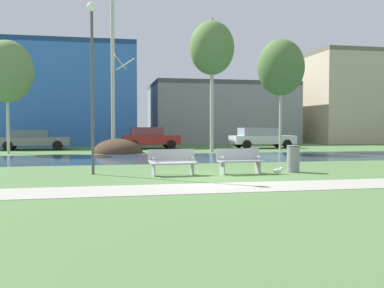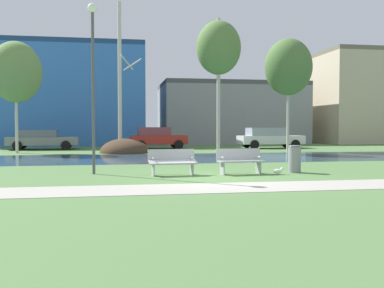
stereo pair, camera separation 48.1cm
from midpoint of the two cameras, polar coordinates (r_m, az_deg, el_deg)
ground_plane at (r=23.53m, az=-1.77°, el=-1.62°), size 120.00×120.00×0.00m
paved_path_strip at (r=11.69m, az=6.22°, el=-5.73°), size 60.00×1.85×0.01m
river_band at (r=22.23m, az=-1.32°, el=-1.85°), size 80.00×6.73×0.01m
soil_mound at (r=26.96m, az=-8.37°, el=-1.13°), size 3.03×3.53×1.74m
bench_left at (r=14.45m, az=-1.65°, el=-2.29°), size 1.64×0.67×0.87m
bench_right at (r=14.95m, az=7.29°, el=-2.15°), size 1.64×0.67×0.87m
trash_bin at (r=15.78m, az=14.22°, el=-1.86°), size 0.47×0.47×0.96m
seagull at (r=15.01m, az=12.23°, el=-3.48°), size 0.39×0.15×0.24m
streetlamp at (r=15.26m, az=-12.05°, el=10.55°), size 0.32×0.32×5.81m
birch_far_left at (r=28.38m, az=-21.78°, el=8.80°), size 3.07×3.07×6.74m
birch_left at (r=27.61m, az=-8.96°, el=8.76°), size 1.48×2.22×9.37m
birch_center_left at (r=27.99m, az=4.03°, el=12.47°), size 2.82×2.82×8.44m
birch_center at (r=29.50m, az=13.06°, el=9.84°), size 3.09×3.09×7.37m
parked_van_nearest_grey at (r=31.80m, az=-18.80°, el=0.63°), size 4.82×2.24×1.37m
parked_sedan_second_red at (r=31.40m, az=-4.19°, el=0.86°), size 4.13×2.08×1.55m
parked_hatch_third_white at (r=32.49m, az=10.56°, el=0.85°), size 4.84×2.10×1.51m
building_blue_store at (r=40.43m, az=-16.78°, el=6.11°), size 14.81×8.90×8.67m
building_grey_warehouse at (r=42.58m, az=5.25°, el=4.04°), size 13.28×8.83×5.73m
building_beige_block at (r=47.21m, az=22.64°, el=5.55°), size 11.62×9.44×8.78m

